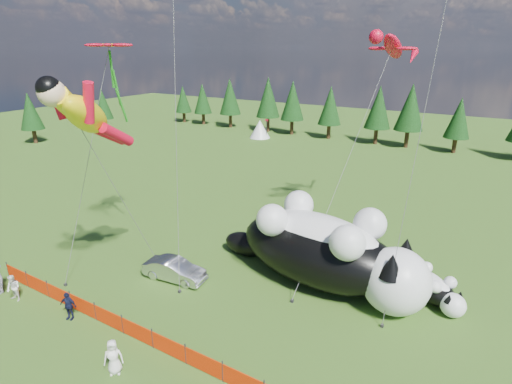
# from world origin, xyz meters

# --- Properties ---
(ground) EXTENTS (160.00, 160.00, 0.00)m
(ground) POSITION_xyz_m (0.00, 0.00, 0.00)
(ground) COLOR #153609
(ground) RESTS_ON ground
(safety_fence) EXTENTS (22.06, 0.06, 1.10)m
(safety_fence) POSITION_xyz_m (0.00, -3.00, 0.50)
(safety_fence) COLOR #262626
(safety_fence) RESTS_ON ground
(tree_line) EXTENTS (90.00, 4.00, 8.00)m
(tree_line) POSITION_xyz_m (0.00, 45.00, 4.00)
(tree_line) COLOR black
(tree_line) RESTS_ON ground
(festival_tents) EXTENTS (50.00, 3.20, 2.80)m
(festival_tents) POSITION_xyz_m (11.00, 40.00, 1.40)
(festival_tents) COLOR white
(festival_tents) RESTS_ON ground
(cat_large) EXTENTS (13.51, 5.93, 4.88)m
(cat_large) POSITION_xyz_m (5.94, 6.20, 2.32)
(cat_large) COLOR black
(cat_large) RESTS_ON ground
(cat_small) EXTENTS (4.20, 3.55, 1.76)m
(cat_small) POSITION_xyz_m (11.66, 7.66, 0.84)
(cat_small) COLOR black
(cat_small) RESTS_ON ground
(car) EXTENTS (4.08, 1.84, 1.30)m
(car) POSITION_xyz_m (-2.10, 2.07, 0.65)
(car) COLOR silver
(car) RESTS_ON ground
(spectator_b) EXTENTS (0.80, 0.51, 1.57)m
(spectator_b) POSITION_xyz_m (-8.34, -4.13, 0.79)
(spectator_b) COLOR white
(spectator_b) RESTS_ON ground
(spectator_c) EXTENTS (1.02, 0.74, 1.57)m
(spectator_c) POSITION_xyz_m (-4.30, -3.60, 0.79)
(spectator_c) COLOR #131835
(spectator_c) RESTS_ON ground
(spectator_e) EXTENTS (0.97, 0.94, 1.68)m
(spectator_e) POSITION_xyz_m (0.66, -4.96, 0.84)
(spectator_e) COLOR white
(spectator_e) RESTS_ON ground
(superhero_kite) EXTENTS (6.28, 7.32, 12.84)m
(superhero_kite) POSITION_xyz_m (-3.83, -1.25, 10.31)
(superhero_kite) COLOR yellow
(superhero_kite) RESTS_ON ground
(gecko_kite) EXTENTS (3.20, 13.91, 17.21)m
(gecko_kite) POSITION_xyz_m (6.63, 14.46, 13.39)
(gecko_kite) COLOR red
(gecko_kite) RESTS_ON ground
(flower_kite) EXTENTS (3.11, 5.99, 14.07)m
(flower_kite) POSITION_xyz_m (-6.16, 2.54, 13.31)
(flower_kite) COLOR red
(flower_kite) RESTS_ON ground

